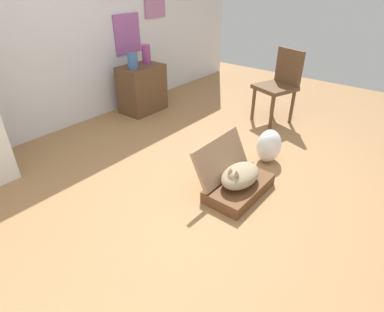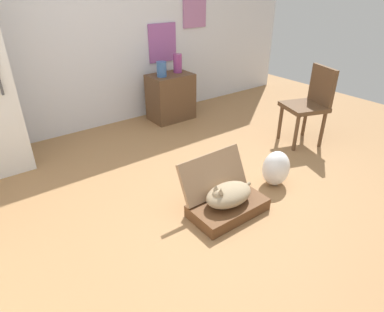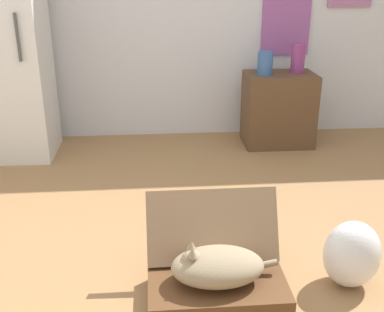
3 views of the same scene
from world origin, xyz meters
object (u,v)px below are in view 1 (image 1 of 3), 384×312
Objects in this scene: side_table at (142,89)px; vase_short at (146,54)px; vase_tall at (133,61)px; chair at (279,83)px; cat at (240,175)px; suitcase_base at (239,188)px; plastic_bag_white at (269,146)px.

vase_short is (0.15, 0.03, 0.45)m from side_table.
vase_tall is 1.93m from chair.
vase_tall is (0.69, 2.10, 0.55)m from cat.
suitcase_base is at bearing -111.35° from side_table.
chair reaches higher than suitcase_base.
vase_tall is at bearing -168.91° from side_table.
chair reaches higher than vase_short.
vase_short reaches higher than side_table.
cat is 2.44m from vase_short.
vase_short is at bearing 65.39° from cat.
plastic_bag_white is 0.38× the size of chair.
side_table is at bearing 68.50° from cat.
plastic_bag_white reaches higher than suitcase_base.
cat is 1.47× the size of plastic_bag_white.
chair is (1.04, -1.61, -0.24)m from vase_tall.
chair is (0.89, -1.63, 0.18)m from side_table.
cat is 0.56× the size of chair.
suitcase_base is 1.87× the size of plastic_bag_white.
vase_tall reaches higher than side_table.
side_table reaches higher than plastic_bag_white.
cat is (-0.01, 0.00, 0.14)m from suitcase_base.
vase_tall is (0.68, 2.10, 0.69)m from suitcase_base.
plastic_bag_white is at bearing -98.23° from vase_short.
cat is at bearing 176.31° from suitcase_base.
side_table is 0.45m from vase_tall.
side_table reaches higher than cat.
vase_short is at bearing -136.73° from chair.
vase_short is (0.99, 2.16, 0.57)m from cat.
suitcase_base is at bearing -108.01° from vase_tall.
suitcase_base is 3.34× the size of vase_tall.
plastic_bag_white is 1.78× the size of vase_tall.
vase_short is 0.27× the size of chair.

